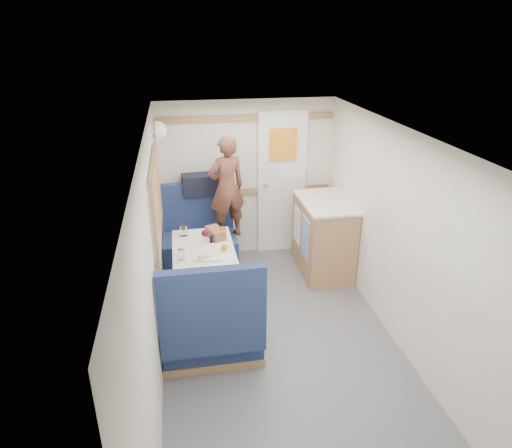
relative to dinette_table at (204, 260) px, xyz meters
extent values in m
plane|color=#515156|center=(0.65, -1.00, -0.57)|extent=(4.50, 4.50, 0.00)
plane|color=silver|center=(0.65, -1.00, 1.43)|extent=(4.50, 4.50, 0.00)
cube|color=silver|center=(0.65, 1.25, 0.43)|extent=(2.20, 0.02, 2.00)
cube|color=silver|center=(-0.45, -1.00, 0.43)|extent=(0.02, 4.50, 2.00)
cube|color=silver|center=(1.75, -1.00, 0.43)|extent=(0.02, 4.50, 2.00)
cube|color=#986C44|center=(0.65, 1.23, 0.28)|extent=(2.15, 0.02, 0.08)
cube|color=#986C44|center=(0.65, 1.23, 1.21)|extent=(2.15, 0.02, 0.08)
cube|color=gray|center=(-0.43, 0.00, 0.68)|extent=(0.04, 1.30, 0.72)
cube|color=white|center=(1.10, 1.22, 0.36)|extent=(0.62, 0.04, 1.86)
cube|color=gold|center=(1.10, 1.19, 0.88)|extent=(0.34, 0.03, 0.40)
cylinder|color=silver|center=(0.88, 1.17, 0.38)|extent=(0.04, 0.10, 0.04)
cube|color=white|center=(0.00, 0.00, 0.13)|extent=(0.62, 0.92, 0.04)
cylinder|color=silver|center=(0.00, 0.00, -0.22)|extent=(0.08, 0.08, 0.66)
cylinder|color=silver|center=(0.00, 0.00, -0.55)|extent=(0.36, 0.36, 0.03)
cube|color=navy|center=(0.00, 0.80, -0.34)|extent=(0.88, 0.50, 0.45)
cube|color=navy|center=(0.00, 1.08, 0.08)|extent=(0.88, 0.10, 0.80)
cube|color=#986C44|center=(0.00, 0.80, -0.53)|extent=(0.90, 0.52, 0.08)
cube|color=navy|center=(0.00, -0.80, -0.34)|extent=(0.88, 0.50, 0.45)
cube|color=navy|center=(0.00, -1.08, 0.08)|extent=(0.88, 0.10, 0.80)
cube|color=#986C44|center=(0.00, -0.80, -0.53)|extent=(0.90, 0.52, 0.08)
cube|color=#986C44|center=(0.00, 1.12, 0.31)|extent=(0.90, 0.14, 0.04)
sphere|color=white|center=(-0.39, 0.85, 1.18)|extent=(0.20, 0.20, 0.20)
cube|color=#986C44|center=(1.47, 0.55, -0.12)|extent=(0.54, 0.90, 0.90)
cube|color=silver|center=(1.47, 0.55, 0.34)|extent=(0.56, 0.92, 0.03)
cube|color=#5972B2|center=(1.19, 0.37, -0.02)|extent=(0.01, 0.30, 0.48)
cube|color=silver|center=(1.19, 0.73, -0.02)|extent=(0.01, 0.28, 0.44)
imported|color=brown|center=(0.34, 0.80, 0.50)|extent=(0.51, 0.41, 1.23)
cube|color=black|center=(0.09, 1.12, 0.45)|extent=(0.52, 0.27, 0.24)
cube|color=white|center=(0.07, -0.16, 0.16)|extent=(0.36, 0.43, 0.02)
sphere|color=orange|center=(0.21, -0.16, 0.20)|extent=(0.07, 0.07, 0.07)
cube|color=#F4E38D|center=(-0.01, -0.28, 0.19)|extent=(0.11, 0.09, 0.03)
cylinder|color=white|center=(0.03, 0.04, 0.16)|extent=(0.06, 0.06, 0.01)
cylinder|color=white|center=(0.03, 0.04, 0.21)|extent=(0.01, 0.01, 0.10)
sphere|color=#4C0814|center=(0.03, 0.04, 0.28)|extent=(0.08, 0.08, 0.08)
cylinder|color=white|center=(-0.23, -0.24, 0.21)|extent=(0.07, 0.07, 0.11)
cylinder|color=silver|center=(-0.18, 0.30, 0.21)|extent=(0.07, 0.07, 0.12)
cylinder|color=#915915|center=(0.22, 0.19, 0.21)|extent=(0.07, 0.07, 0.11)
cylinder|color=black|center=(0.09, 0.06, 0.20)|extent=(0.03, 0.03, 0.09)
cube|color=brown|center=(0.15, 0.20, 0.21)|extent=(0.21, 0.28, 0.10)
camera|label=1|loc=(-0.19, -4.21, 2.22)|focal=32.00mm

